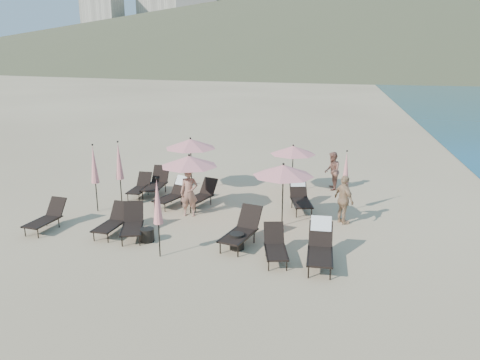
% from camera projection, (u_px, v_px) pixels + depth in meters
% --- Properties ---
extents(ground, '(800.00, 800.00, 0.00)m').
position_uv_depth(ground, '(212.00, 246.00, 13.93)').
color(ground, '#D6BA8C').
rests_on(ground, ground).
extents(volcanic_headland, '(690.00, 690.00, 55.00)m').
position_uv_depth(volcanic_headland, '(455.00, 15.00, 279.25)').
color(volcanic_headland, brown).
rests_on(volcanic_headland, ground).
extents(hotel_skyline, '(109.00, 82.00, 55.00)m').
position_uv_depth(hotel_skyline, '(175.00, 19.00, 281.61)').
color(hotel_skyline, beige).
rests_on(hotel_skyline, ground).
extents(lounger_0, '(0.77, 1.63, 0.90)m').
position_uv_depth(lounger_0, '(47.00, 217.00, 15.13)').
color(lounger_0, black).
rests_on(lounger_0, ground).
extents(lounger_1, '(0.70, 1.58, 0.88)m').
position_uv_depth(lounger_1, '(113.00, 221.00, 14.78)').
color(lounger_1, black).
rests_on(lounger_1, ground).
extents(lounger_2, '(1.12, 1.75, 0.94)m').
position_uv_depth(lounger_2, '(133.00, 223.00, 14.54)').
color(lounger_2, black).
rests_on(lounger_2, ground).
extents(lounger_3, '(1.11, 1.91, 1.03)m').
position_uv_depth(lounger_3, '(242.00, 229.00, 13.89)').
color(lounger_3, black).
rests_on(lounger_3, ground).
extents(lounger_4, '(0.90, 1.61, 0.88)m').
position_uv_depth(lounger_4, '(275.00, 246.00, 12.92)').
color(lounger_4, black).
rests_on(lounger_4, ground).
extents(lounger_5, '(0.71, 1.83, 1.13)m').
position_uv_depth(lounger_5, '(320.00, 245.00, 12.64)').
color(lounger_5, black).
rests_on(lounger_5, ground).
extents(lounger_6, '(0.58, 1.48, 0.85)m').
position_uv_depth(lounger_6, '(140.00, 186.00, 18.62)').
color(lounger_6, black).
rests_on(lounger_6, ground).
extents(lounger_7, '(0.73, 1.80, 1.03)m').
position_uv_depth(lounger_7, '(156.00, 182.00, 18.88)').
color(lounger_7, black).
rests_on(lounger_7, ground).
extents(lounger_8, '(1.06, 1.69, 0.99)m').
position_uv_depth(lounger_8, '(173.00, 193.00, 17.55)').
color(lounger_8, black).
rests_on(lounger_8, ground).
extents(lounger_9, '(1.08, 1.71, 0.92)m').
position_uv_depth(lounger_9, '(201.00, 194.00, 17.46)').
color(lounger_9, black).
rests_on(lounger_9, ground).
extents(lounger_10, '(1.02, 1.83, 1.08)m').
position_uv_depth(lounger_10, '(300.00, 196.00, 17.04)').
color(lounger_10, black).
rests_on(lounger_10, ground).
extents(umbrella_open_0, '(2.01, 2.01, 2.16)m').
position_uv_depth(umbrella_open_0, '(189.00, 161.00, 16.25)').
color(umbrella_open_0, black).
rests_on(umbrella_open_0, ground).
extents(umbrella_open_1, '(1.99, 1.99, 2.14)m').
position_uv_depth(umbrella_open_1, '(283.00, 170.00, 15.05)').
color(umbrella_open_1, black).
rests_on(umbrella_open_1, ground).
extents(umbrella_open_2, '(2.08, 2.08, 2.24)m').
position_uv_depth(umbrella_open_2, '(191.00, 144.00, 18.94)').
color(umbrella_open_2, black).
rests_on(umbrella_open_2, ground).
extents(umbrella_open_3, '(1.85, 1.85, 1.99)m').
position_uv_depth(umbrella_open_3, '(293.00, 150.00, 18.80)').
color(umbrella_open_3, black).
rests_on(umbrella_open_3, ground).
extents(umbrella_closed_0, '(0.27, 0.27, 2.32)m').
position_uv_depth(umbrella_closed_0, '(157.00, 202.00, 12.78)').
color(umbrella_closed_0, black).
rests_on(umbrella_closed_0, ground).
extents(umbrella_closed_1, '(0.27, 0.27, 2.28)m').
position_uv_depth(umbrella_closed_1, '(346.00, 169.00, 16.43)').
color(umbrella_closed_1, black).
rests_on(umbrella_closed_1, ground).
extents(umbrella_closed_2, '(0.29, 0.29, 2.49)m').
position_uv_depth(umbrella_closed_2, '(119.00, 161.00, 16.99)').
color(umbrella_closed_2, black).
rests_on(umbrella_closed_2, ground).
extents(umbrella_closed_3, '(0.29, 0.29, 2.48)m').
position_uv_depth(umbrella_closed_3, '(94.00, 165.00, 16.51)').
color(umbrella_closed_3, black).
rests_on(umbrella_closed_3, ground).
extents(side_table_0, '(0.43, 0.43, 0.41)m').
position_uv_depth(side_table_0, '(147.00, 235.00, 14.21)').
color(side_table_0, black).
rests_on(side_table_0, ground).
extents(side_table_1, '(0.44, 0.44, 0.48)m').
position_uv_depth(side_table_1, '(237.00, 241.00, 13.65)').
color(side_table_1, black).
rests_on(side_table_1, ground).
extents(beachgoer_a, '(0.67, 0.50, 1.68)m').
position_uv_depth(beachgoer_a, '(189.00, 193.00, 16.29)').
color(beachgoer_a, '#9D6855').
rests_on(beachgoer_a, ground).
extents(beachgoer_b, '(0.66, 0.82, 1.60)m').
position_uv_depth(beachgoer_b, '(332.00, 171.00, 19.40)').
color(beachgoer_b, '#925D4B').
rests_on(beachgoer_b, ground).
extents(beachgoer_c, '(0.88, 1.03, 1.66)m').
position_uv_depth(beachgoer_c, '(344.00, 200.00, 15.54)').
color(beachgoer_c, tan).
rests_on(beachgoer_c, ground).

